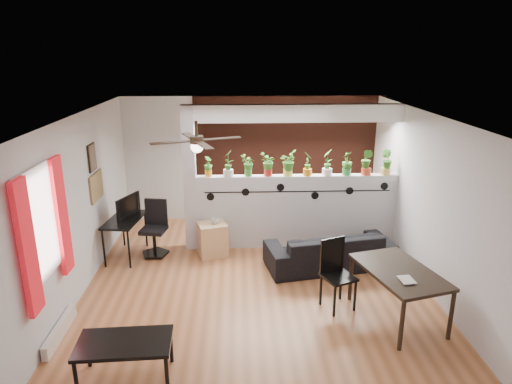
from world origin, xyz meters
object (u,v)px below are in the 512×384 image
potted_plant_8 (367,161)px  cup (215,221)px  potted_plant_0 (208,166)px  potted_plant_4 (288,163)px  computer_desk (124,222)px  potted_plant_1 (228,162)px  cube_shelf (213,239)px  dining_table (399,275)px  potted_plant_9 (386,161)px  coffee_table (124,345)px  potted_plant_6 (328,161)px  potted_plant_7 (347,163)px  folding_chair (335,267)px  ceiling_fan (197,142)px  potted_plant_2 (248,165)px  office_chair (155,232)px  sofa (329,250)px  potted_plant_5 (308,163)px  potted_plant_3 (268,164)px

potted_plant_8 → cup: size_ratio=3.59×
potted_plant_8 → potted_plant_0: bearing=-180.0°
potted_plant_4 → computer_desk: bearing=-173.2°
potted_plant_1 → cup: 1.05m
potted_plant_0 → cube_shelf: bearing=-80.0°
potted_plant_1 → dining_table: potted_plant_1 is taller
potted_plant_9 → coffee_table: (-3.90, -3.51, -1.17)m
potted_plant_6 → potted_plant_7: potted_plant_6 is taller
potted_plant_6 → potted_plant_4: bearing=180.0°
dining_table → computer_desk: bearing=152.7°
cube_shelf → folding_chair: 2.52m
ceiling_fan → potted_plant_7: (2.48, 1.80, -0.74)m
computer_desk → folding_chair: (3.31, -1.74, -0.05)m
potted_plant_1 → cube_shelf: bearing=-130.6°
cup → folding_chair: (1.75, -1.74, -0.05)m
potted_plant_2 → office_chair: bearing=-170.3°
dining_table → folding_chair: 0.86m
potted_plant_1 → potted_plant_9: potted_plant_1 is taller
cube_shelf → folding_chair: (1.80, -1.74, 0.30)m
potted_plant_1 → potted_plant_6: bearing=-0.0°
potted_plant_2 → potted_plant_7: (1.76, 0.00, 0.02)m
ceiling_fan → office_chair: ceiling_fan is taller
potted_plant_0 → cup: 0.97m
potted_plant_4 → dining_table: bearing=-63.3°
potted_plant_8 → coffee_table: (-3.55, -3.51, -1.17)m
sofa → office_chair: bearing=-21.8°
potted_plant_2 → coffee_table: 3.96m
potted_plant_2 → computer_desk: 2.37m
potted_plant_0 → cup: potted_plant_0 is taller
potted_plant_5 → coffee_table: bearing=-125.4°
potted_plant_8 → coffee_table: size_ratio=0.45×
ceiling_fan → potted_plant_3: bearing=59.2°
ceiling_fan → potted_plant_2: (0.72, 1.80, -0.76)m
cube_shelf → office_chair: (-1.01, 0.06, 0.14)m
potted_plant_6 → potted_plant_8: bearing=0.0°
potted_plant_7 → dining_table: 2.63m
cup → potted_plant_8: bearing=7.2°
potted_plant_6 → cup: 2.24m
folding_chair → potted_plant_8: bearing=65.5°
potted_plant_2 → cup: (-0.59, -0.34, -0.91)m
potted_plant_5 → dining_table: (0.88, -2.45, -0.94)m
cup → potted_plant_7: bearing=8.2°
ceiling_fan → cube_shelf: ceiling_fan is taller
ceiling_fan → potted_plant_2: size_ratio=3.16×
coffee_table → folding_chair: bearing=28.8°
potted_plant_4 → sofa: 1.68m
potted_plant_3 → potted_plant_9: bearing=-0.0°
potted_plant_7 → potted_plant_6: bearing=180.0°
potted_plant_2 → cube_shelf: size_ratio=0.64×
computer_desk → folding_chair: folding_chair is taller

